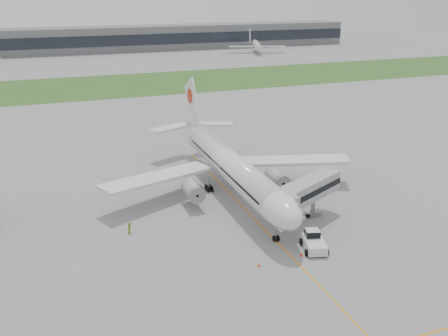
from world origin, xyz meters
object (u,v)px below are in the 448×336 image
object	(u,v)px
airliner	(229,164)
jet_bridge	(303,193)
pushback_tug	(314,241)
ground_crew_near	(320,251)

from	to	relation	value
airliner	jet_bridge	world-z (taller)	airliner
pushback_tug	jet_bridge	xyz separation A→B (m)	(2.10, 7.41, 4.33)
airliner	ground_crew_near	size ratio (longest dim) A/B	31.51
jet_bridge	ground_crew_near	xyz separation A→B (m)	(-2.46, -9.73, -4.64)
airliner	jet_bridge	bearing A→B (deg)	-69.28
airliner	jet_bridge	xyz separation A→B (m)	(6.20, -16.38, -0.16)
airliner	jet_bridge	size ratio (longest dim) A/B	3.57
ground_crew_near	airliner	bearing A→B (deg)	-108.15
pushback_tug	ground_crew_near	world-z (taller)	pushback_tug
pushback_tug	ground_crew_near	xyz separation A→B (m)	(-0.36, -2.33, -0.31)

